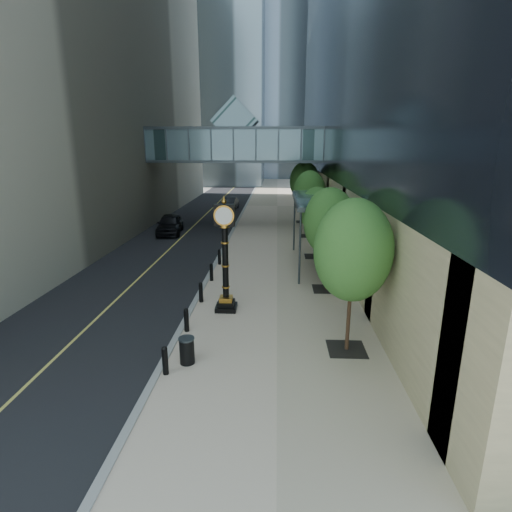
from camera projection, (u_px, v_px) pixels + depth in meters
The scene contains 14 objects.
ground at pixel (244, 396), 12.23m from camera, with size 320.00×320.00×0.00m, color gray.
road at pixel (215, 206), 51.08m from camera, with size 8.00×180.00×0.02m, color black.
sidewalk at pixel (277, 206), 50.68m from camera, with size 8.00×180.00×0.06m, color #C4AE97.
curb at pixel (246, 206), 50.88m from camera, with size 0.25×180.00×0.07m, color gray.
distant_tower_c at pixel (256, 59), 119.40m from camera, with size 22.00×22.00×65.00m, color #91A9B7.
skywalk at pixel (236, 143), 37.28m from camera, with size 17.00×4.20×5.80m.
entrance_canopy at pixel (319, 200), 24.42m from camera, with size 3.00×8.00×4.38m.
bollard_row at pixel (207, 282), 20.89m from camera, with size 0.20×16.20×0.90m.
street_trees at pixel (317, 202), 26.89m from camera, with size 2.88×28.82×5.92m.
street_clock at pixel (225, 264), 17.96m from camera, with size 0.97×0.97×5.13m.
trash_bin at pixel (187, 351), 13.87m from camera, with size 0.52×0.52×0.90m, color black.
pedestrian at pixel (344, 275), 20.94m from camera, with size 0.59×0.39×1.62m, color beige.
car_near at pixel (170, 224), 34.67m from camera, with size 1.98×4.91×1.67m, color black.
car_far at pixel (230, 203), 48.21m from camera, with size 1.53×4.38×1.44m, color black.
Camera 1 is at (0.92, -10.61, 7.40)m, focal length 28.00 mm.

